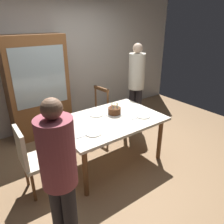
{
  "coord_description": "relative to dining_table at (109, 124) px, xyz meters",
  "views": [
    {
      "loc": [
        -1.72,
        -2.38,
        2.14
      ],
      "look_at": [
        0.05,
        0.0,
        0.85
      ],
      "focal_mm": 34.46,
      "sensor_mm": 36.0,
      "label": 1
    }
  ],
  "objects": [
    {
      "name": "fork_far_side",
      "position": [
        -0.24,
        0.24,
        0.09
      ],
      "size": [
        0.18,
        0.02,
        0.01
      ],
      "primitive_type": "cube",
      "rotation": [
        0.0,
        0.0,
        0.01
      ],
      "color": "silver",
      "rests_on": "dining_table"
    },
    {
      "name": "back_wall",
      "position": [
        0.0,
        1.85,
        0.63
      ],
      "size": [
        6.4,
        0.1,
        2.6
      ],
      "primitive_type": "cube",
      "color": "beige",
      "rests_on": "ground"
    },
    {
      "name": "person_guest",
      "position": [
        1.19,
        0.71,
        0.32
      ],
      "size": [
        0.32,
        0.32,
        1.72
      ],
      "color": "#262328",
      "rests_on": "ground"
    },
    {
      "name": "plate_near_celebrant",
      "position": [
        -0.43,
        -0.24,
        0.09
      ],
      "size": [
        0.22,
        0.22,
        0.01
      ],
      "primitive_type": "cylinder",
      "color": "silver",
      "rests_on": "dining_table"
    },
    {
      "name": "birthday_cake",
      "position": [
        0.16,
        0.09,
        0.14
      ],
      "size": [
        0.28,
        0.28,
        0.18
      ],
      "color": "silver",
      "rests_on": "dining_table"
    },
    {
      "name": "dining_table",
      "position": [
        0.0,
        0.0,
        0.0
      ],
      "size": [
        1.58,
        1.06,
        0.75
      ],
      "color": "silver",
      "rests_on": "ground"
    },
    {
      "name": "ground",
      "position": [
        0.0,
        0.0,
        -0.67
      ],
      "size": [
        6.4,
        6.4,
        0.0
      ],
      "primitive_type": "plane",
      "color": "#93704C"
    },
    {
      "name": "person_celebrant",
      "position": [
        -1.18,
        -0.87,
        0.24
      ],
      "size": [
        0.32,
        0.32,
        1.59
      ],
      "color": "#262328",
      "rests_on": "ground"
    },
    {
      "name": "fork_near_guest",
      "position": [
        0.31,
        -0.23,
        0.09
      ],
      "size": [
        0.18,
        0.03,
        0.01
      ],
      "primitive_type": "cube",
      "rotation": [
        0.0,
        0.0,
        -0.05
      ],
      "color": "silver",
      "rests_on": "dining_table"
    },
    {
      "name": "china_cabinet",
      "position": [
        -0.52,
        1.56,
        0.29
      ],
      "size": [
        1.1,
        0.45,
        1.9
      ],
      "color": "brown",
      "rests_on": "ground"
    },
    {
      "name": "chair_upholstered",
      "position": [
        -1.18,
        0.04,
        -0.13
      ],
      "size": [
        0.46,
        0.46,
        0.95
      ],
      "color": "beige",
      "rests_on": "ground"
    },
    {
      "name": "plate_far_side",
      "position": [
        -0.08,
        0.24,
        0.09
      ],
      "size": [
        0.22,
        0.22,
        0.01
      ],
      "primitive_type": "cylinder",
      "color": "silver",
      "rests_on": "dining_table"
    },
    {
      "name": "fork_near_celebrant",
      "position": [
        -0.59,
        -0.23,
        0.09
      ],
      "size": [
        0.18,
        0.03,
        0.01
      ],
      "primitive_type": "cube",
      "rotation": [
        0.0,
        0.0,
        -0.08
      ],
      "color": "silver",
      "rests_on": "dining_table"
    },
    {
      "name": "chair_spindle_back",
      "position": [
        0.28,
        0.85,
        -0.21
      ],
      "size": [
        0.49,
        0.49,
        0.95
      ],
      "color": "beige",
      "rests_on": "ground"
    },
    {
      "name": "plate_near_guest",
      "position": [
        0.47,
        -0.24,
        0.09
      ],
      "size": [
        0.22,
        0.22,
        0.01
      ],
      "primitive_type": "cylinder",
      "color": "silver",
      "rests_on": "dining_table"
    }
  ]
}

